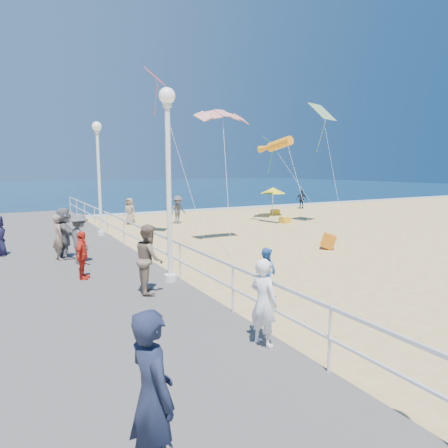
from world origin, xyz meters
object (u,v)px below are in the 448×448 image
spectator_1 (149,259)px  box_kite (328,243)px  spectator_3 (82,255)px  spectator_5 (65,233)px  lamp_post_mid (168,165)px  beach_walker_a (178,210)px  beach_walker_b (302,199)px  toddler_held (266,272)px  beach_chair_left (275,212)px  beach_chair_right (285,220)px  beach_umbrella (273,190)px  spectator_6 (59,237)px  lamp_post_far (99,166)px  beach_walker_c (130,211)px  woman_holding_toddler (263,302)px  spectator_2 (80,239)px  spectator_0 (152,397)px

spectator_1 → box_kite: bearing=-57.6°
spectator_1 → spectator_3: 2.48m
spectator_3 → spectator_5: bearing=26.6°
lamp_post_mid → beach_walker_a: 15.09m
beach_walker_b → box_kite: beach_walker_b is taller
toddler_held → spectator_3: bearing=6.6°
beach_chair_left → beach_chair_right: bearing=-118.7°
lamp_post_mid → spectator_5: lamp_post_mid is taller
lamp_post_mid → beach_umbrella: lamp_post_mid is taller
spectator_6 → beach_walker_b: bearing=-65.4°
spectator_3 → beach_chair_right: size_ratio=2.55×
toddler_held → box_kite: 11.17m
lamp_post_far → spectator_3: size_ratio=3.79×
spectator_3 → spectator_6: 3.01m
beach_walker_c → spectator_6: bearing=-66.8°
beach_walker_a → beach_umbrella: (7.98, 0.58, 1.00)m
beach_walker_c → box_kite: bearing=-14.7°
lamp_post_mid → woman_holding_toddler: bearing=-90.6°
toddler_held → spectator_2: (-1.97, 7.97, -0.46)m
box_kite → beach_chair_right: (3.54, 7.73, -0.10)m
beach_umbrella → woman_holding_toddler: bearing=-126.3°
spectator_5 → beach_chair_left: (16.56, 10.05, -1.11)m
toddler_held → spectator_0: 3.71m
lamp_post_far → box_kite: bearing=-36.7°
spectator_6 → spectator_1: bearing=-169.0°
box_kite → spectator_2: bearing=128.9°
beach_umbrella → spectator_2: bearing=-145.6°
lamp_post_far → spectator_5: bearing=-116.2°
lamp_post_far → beach_walker_c: 7.09m
spectator_0 → beach_chair_left: 27.44m
toddler_held → beach_chair_left: 23.89m
spectator_5 → beach_walker_a: spectator_5 is taller
beach_walker_c → spectator_2: bearing=-62.5°
lamp_post_mid → beach_chair_left: lamp_post_mid is taller
beach_walker_b → lamp_post_far: bearing=43.2°
spectator_1 → spectator_6: 5.34m
lamp_post_mid → beach_walker_a: lamp_post_mid is taller
lamp_post_mid → woman_holding_toddler: lamp_post_mid is taller
beach_walker_c → box_kite: (5.50, -12.11, -0.55)m
lamp_post_mid → spectator_3: lamp_post_mid is taller
beach_chair_left → spectator_1: bearing=-134.9°
spectator_0 → beach_walker_c: 22.33m
spectator_0 → beach_walker_c: bearing=-23.1°
beach_chair_left → lamp_post_far: bearing=-158.8°
beach_walker_c → spectator_0: bearing=-54.4°
toddler_held → spectator_1: 3.98m
beach_walker_b → beach_chair_right: size_ratio=3.08×
lamp_post_far → beach_chair_right: size_ratio=9.67×
beach_walker_b → spectator_0: bearing=67.4°
lamp_post_mid → beach_chair_right: size_ratio=9.67×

